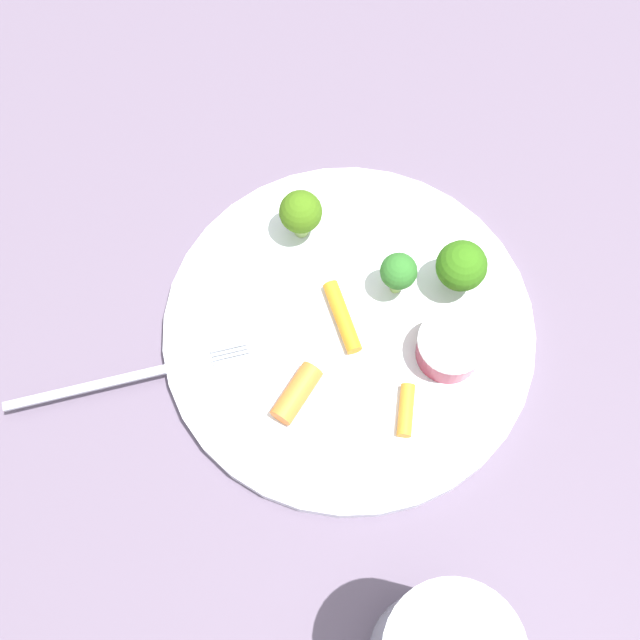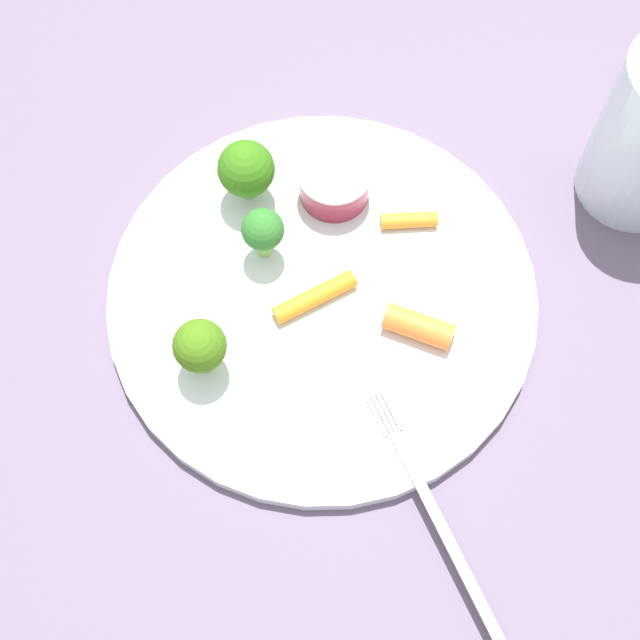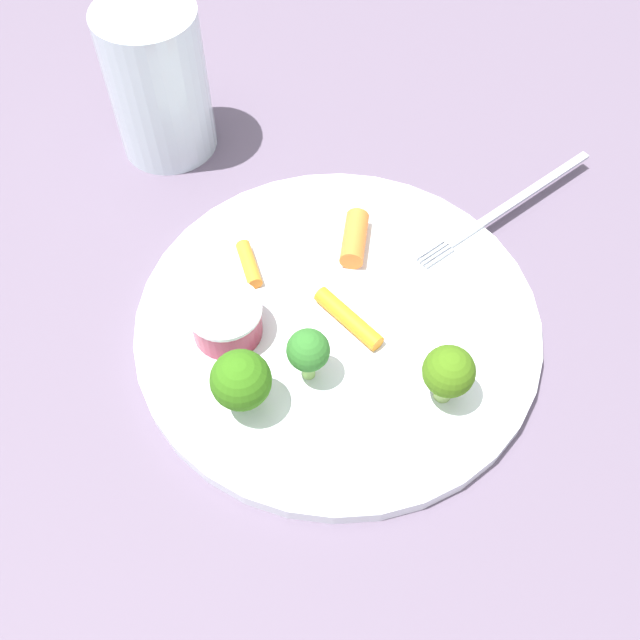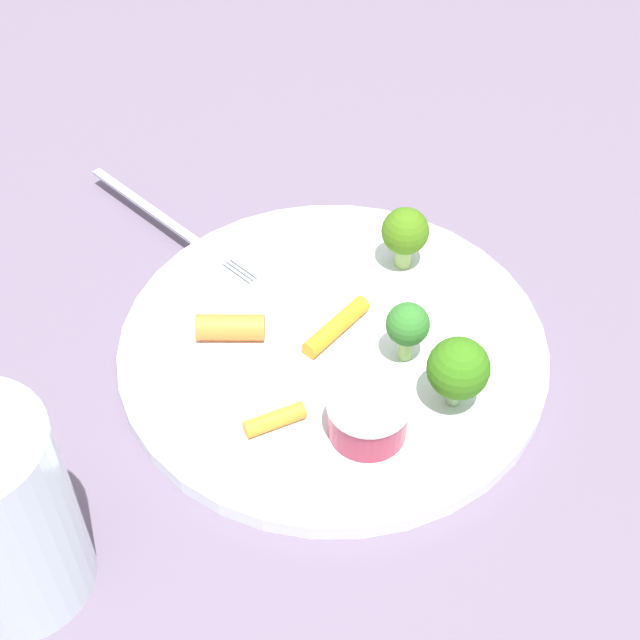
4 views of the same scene
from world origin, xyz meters
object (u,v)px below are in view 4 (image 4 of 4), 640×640
object	(u,v)px
sauce_cup	(368,416)
carrot_stick_0	(275,420)
broccoli_floret_0	(405,233)
carrot_stick_1	(230,327)
broccoli_floret_1	(458,369)
carrot_stick_2	(334,326)
plate	(333,347)
broccoli_floret_2	(408,324)
fork	(172,225)

from	to	relation	value
sauce_cup	carrot_stick_0	size ratio (longest dim) A/B	1.31
broccoli_floret_0	carrot_stick_1	xyz separation A→B (m)	(0.10, -0.09, -0.02)
sauce_cup	carrot_stick_1	world-z (taller)	sauce_cup
broccoli_floret_1	carrot_stick_2	world-z (taller)	broccoli_floret_1
plate	broccoli_floret_1	size ratio (longest dim) A/B	5.52
sauce_cup	broccoli_floret_2	distance (m)	0.07
broccoli_floret_1	carrot_stick_1	bearing A→B (deg)	-94.76
carrot_stick_1	plate	bearing A→B (deg)	103.24
carrot_stick_2	fork	xyz separation A→B (m)	(-0.07, -0.15, -0.00)
fork	carrot_stick_1	bearing A→B (deg)	41.53
plate	broccoli_floret_0	distance (m)	0.10
carrot_stick_1	broccoli_floret_2	bearing A→B (deg)	98.25
carrot_stick_1	fork	distance (m)	0.12
broccoli_floret_0	carrot_stick_0	xyz separation A→B (m)	(0.16, -0.04, -0.02)
carrot_stick_2	fork	distance (m)	0.16
sauce_cup	carrot_stick_2	world-z (taller)	sauce_cup
carrot_stick_0	fork	size ratio (longest dim) A/B	0.23
broccoli_floret_0	carrot_stick_1	size ratio (longest dim) A/B	1.07
plate	broccoli_floret_1	xyz separation A→B (m)	(0.03, 0.09, 0.04)
carrot_stick_2	sauce_cup	bearing A→B (deg)	30.08
plate	fork	size ratio (longest dim) A/B	1.70
broccoli_floret_0	broccoli_floret_2	xyz separation A→B (m)	(0.09, 0.02, -0.00)
carrot_stick_0	broccoli_floret_2	bearing A→B (deg)	141.10
carrot_stick_0	fork	xyz separation A→B (m)	(-0.15, -0.13, -0.00)
sauce_cup	carrot_stick_0	xyz separation A→B (m)	(0.01, -0.06, -0.01)
broccoli_floret_2	carrot_stick_0	xyz separation A→B (m)	(0.08, -0.06, -0.02)
broccoli_floret_1	broccoli_floret_2	distance (m)	0.05
sauce_cup	carrot_stick_2	distance (m)	0.08
carrot_stick_0	broccoli_floret_1	bearing A→B (deg)	115.95
broccoli_floret_0	carrot_stick_2	xyz separation A→B (m)	(0.08, -0.03, -0.02)
sauce_cup	carrot_stick_0	world-z (taller)	sauce_cup
plate	broccoli_floret_0	world-z (taller)	broccoli_floret_0
broccoli_floret_2	carrot_stick_1	world-z (taller)	broccoli_floret_2
broccoli_floret_0	broccoli_floret_2	distance (m)	0.09
sauce_cup	broccoli_floret_0	bearing A→B (deg)	-174.93
plate	broccoli_floret_0	bearing A→B (deg)	162.58
sauce_cup	fork	size ratio (longest dim) A/B	0.30
carrot_stick_1	fork	size ratio (longest dim) A/B	0.27
broccoli_floret_0	broccoli_floret_1	world-z (taller)	broccoli_floret_1
broccoli_floret_2	fork	distance (m)	0.21
broccoli_floret_1	carrot_stick_0	bearing A→B (deg)	-64.05
carrot_stick_1	broccoli_floret_0	bearing A→B (deg)	137.53
plate	fork	bearing A→B (deg)	-117.48
broccoli_floret_1	carrot_stick_0	distance (m)	0.12
carrot_stick_0	carrot_stick_1	size ratio (longest dim) A/B	0.85
broccoli_floret_2	carrot_stick_1	distance (m)	0.12
carrot_stick_2	carrot_stick_1	bearing A→B (deg)	-70.01
broccoli_floret_0	carrot_stick_2	distance (m)	0.09
plate	broccoli_floret_1	bearing A→B (deg)	71.85
plate	broccoli_floret_1	world-z (taller)	broccoli_floret_1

